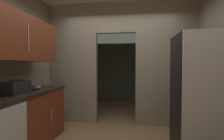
% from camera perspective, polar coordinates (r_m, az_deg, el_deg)
% --- Properties ---
extents(kitchen_partition, '(3.39, 0.12, 2.77)m').
position_cam_1_polar(kitchen_partition, '(3.86, 2.91, 3.47)').
color(kitchen_partition, gray).
rests_on(kitchen_partition, ground).
extents(adjoining_room_shell, '(3.39, 2.73, 2.77)m').
position_cam_1_polar(adjoining_room_shell, '(5.71, 4.27, 2.02)').
color(adjoining_room_shell, gray).
rests_on(adjoining_room_shell, ground).
extents(refrigerator, '(0.74, 0.75, 1.78)m').
position_cam_1_polar(refrigerator, '(2.66, 28.60, -8.58)').
color(refrigerator, black).
rests_on(refrigerator, ground).
extents(lower_cabinet_run, '(0.62, 1.92, 0.93)m').
position_cam_1_polar(lower_cabinet_run, '(3.00, -29.20, -15.72)').
color(lower_cabinet_run, maroon).
rests_on(lower_cabinet_run, ground).
extents(upper_cabinet_counterside, '(0.36, 1.73, 0.69)m').
position_cam_1_polar(upper_cabinet_counterside, '(2.89, -29.57, 9.61)').
color(upper_cabinet_counterside, maroon).
extents(boombox, '(0.21, 0.40, 0.22)m').
position_cam_1_polar(boombox, '(2.81, -29.71, -5.13)').
color(boombox, black).
rests_on(boombox, lower_cabinet_run).
extents(book_stack, '(0.14, 0.15, 0.08)m').
position_cam_1_polar(book_stack, '(3.11, -24.73, -5.43)').
color(book_stack, black).
rests_on(book_stack, lower_cabinet_run).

